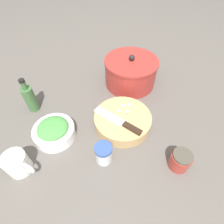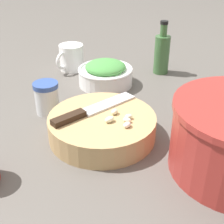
# 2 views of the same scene
# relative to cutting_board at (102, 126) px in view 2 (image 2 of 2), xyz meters

# --- Properties ---
(ground_plane) EXTENTS (5.00, 5.00, 0.00)m
(ground_plane) POSITION_rel_cutting_board_xyz_m (-0.08, 0.02, -0.03)
(ground_plane) COLOR #56514C
(cutting_board) EXTENTS (0.24, 0.24, 0.05)m
(cutting_board) POSITION_rel_cutting_board_xyz_m (0.00, 0.00, 0.00)
(cutting_board) COLOR tan
(cutting_board) RESTS_ON ground_plane
(chef_knife) EXTENTS (0.19, 0.16, 0.01)m
(chef_knife) POSITION_rel_cutting_board_xyz_m (-0.01, -0.03, 0.03)
(chef_knife) COLOR black
(chef_knife) RESTS_ON cutting_board
(garlic_cloves) EXTENTS (0.07, 0.06, 0.01)m
(garlic_cloves) POSITION_rel_cutting_board_xyz_m (0.01, 0.04, 0.03)
(garlic_cloves) COLOR #F0EAC3
(garlic_cloves) RESTS_ON cutting_board
(herb_bowl) EXTENTS (0.16, 0.16, 0.07)m
(herb_bowl) POSITION_rel_cutting_board_xyz_m (-0.28, -0.04, 0.01)
(herb_bowl) COLOR white
(herb_bowl) RESTS_ON ground_plane
(spice_jar) EXTENTS (0.06, 0.06, 0.08)m
(spice_jar) POSITION_rel_cutting_board_xyz_m (-0.08, -0.16, 0.02)
(spice_jar) COLOR silver
(spice_jar) RESTS_ON ground_plane
(coffee_mug) EXTENTS (0.11, 0.08, 0.08)m
(coffee_mug) POSITION_rel_cutting_board_xyz_m (-0.38, -0.18, 0.02)
(coffee_mug) COLOR white
(coffee_mug) RESTS_ON ground_plane
(oil_bottle) EXTENTS (0.05, 0.05, 0.17)m
(oil_bottle) POSITION_rel_cutting_board_xyz_m (-0.40, 0.12, 0.04)
(oil_bottle) COLOR #3D6638
(oil_bottle) RESTS_ON ground_plane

